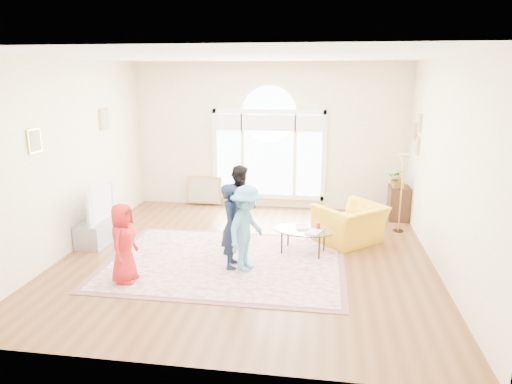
# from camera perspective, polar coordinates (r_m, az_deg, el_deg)

# --- Properties ---
(ground) EXTENTS (6.00, 6.00, 0.00)m
(ground) POSITION_cam_1_polar(r_m,az_deg,el_deg) (7.66, -1.18, -8.06)
(ground) COLOR brown
(ground) RESTS_ON ground
(room_shell) EXTENTS (6.00, 6.00, 6.00)m
(room_shell) POSITION_cam_1_polar(r_m,az_deg,el_deg) (9.97, 1.56, 6.63)
(room_shell) COLOR beige
(room_shell) RESTS_ON ground
(area_rug) EXTENTS (3.60, 2.60, 0.02)m
(area_rug) POSITION_cam_1_polar(r_m,az_deg,el_deg) (7.44, -3.87, -8.70)
(area_rug) COLOR beige
(area_rug) RESTS_ON ground
(rug_border) EXTENTS (3.80, 2.80, 0.01)m
(rug_border) POSITION_cam_1_polar(r_m,az_deg,el_deg) (7.45, -3.86, -8.73)
(rug_border) COLOR #7C4E50
(rug_border) RESTS_ON ground
(tv_console) EXTENTS (0.45, 1.00, 0.42)m
(tv_console) POSITION_cam_1_polar(r_m,az_deg,el_deg) (8.71, -19.04, -4.57)
(tv_console) COLOR gray
(tv_console) RESTS_ON ground
(television) EXTENTS (0.17, 1.01, 0.58)m
(television) POSITION_cam_1_polar(r_m,az_deg,el_deg) (8.56, -19.26, -1.40)
(television) COLOR black
(television) RESTS_ON tv_console
(coffee_table) EXTENTS (1.12, 0.84, 0.54)m
(coffee_table) POSITION_cam_1_polar(r_m,az_deg,el_deg) (7.70, 5.95, -4.84)
(coffee_table) COLOR silver
(coffee_table) RESTS_ON ground
(armchair) EXTENTS (1.43, 1.42, 0.70)m
(armchair) POSITION_cam_1_polar(r_m,az_deg,el_deg) (8.31, 11.66, -3.95)
(armchair) COLOR gold
(armchair) RESTS_ON ground
(side_cabinet) EXTENTS (0.40, 0.50, 0.70)m
(side_cabinet) POSITION_cam_1_polar(r_m,az_deg,el_deg) (9.89, 17.38, -1.32)
(side_cabinet) COLOR black
(side_cabinet) RESTS_ON ground
(floor_lamp) EXTENTS (0.27, 0.27, 1.51)m
(floor_lamp) POSITION_cam_1_polar(r_m,az_deg,el_deg) (8.92, 17.94, 3.11)
(floor_lamp) COLOR black
(floor_lamp) RESTS_ON ground
(plant_pedestal) EXTENTS (0.20, 0.20, 0.70)m
(plant_pedestal) POSITION_cam_1_polar(r_m,az_deg,el_deg) (9.75, 17.03, -1.53)
(plant_pedestal) COLOR white
(plant_pedestal) RESTS_ON ground
(potted_plant) EXTENTS (0.44, 0.41, 0.40)m
(potted_plant) POSITION_cam_1_polar(r_m,az_deg,el_deg) (9.61, 17.27, 1.61)
(potted_plant) COLOR #33722D
(potted_plant) RESTS_ON plant_pedestal
(leaning_picture) EXTENTS (0.80, 0.14, 0.62)m
(leaning_picture) POSITION_cam_1_polar(r_m,az_deg,el_deg) (10.64, -6.43, -1.59)
(leaning_picture) COLOR tan
(leaning_picture) RESTS_ON ground
(child_red) EXTENTS (0.38, 0.58, 1.17)m
(child_red) POSITION_cam_1_polar(r_m,az_deg,el_deg) (6.82, -16.25, -6.13)
(child_red) COLOR red
(child_red) RESTS_ON area_rug
(child_navy) EXTENTS (0.34, 0.50, 1.33)m
(child_navy) POSITION_cam_1_polar(r_m,az_deg,el_deg) (7.03, -3.04, -4.25)
(child_navy) COLOR #111C35
(child_navy) RESTS_ON area_rug
(child_black) EXTENTS (0.73, 0.81, 1.37)m
(child_black) POSITION_cam_1_polar(r_m,az_deg,el_deg) (8.17, -1.95, -1.35)
(child_black) COLOR black
(child_black) RESTS_ON area_rug
(child_blue) EXTENTS (0.75, 0.97, 1.33)m
(child_blue) POSITION_cam_1_polar(r_m,az_deg,el_deg) (6.90, -1.20, -4.56)
(child_blue) COLOR #5194C1
(child_blue) RESTS_ON area_rug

